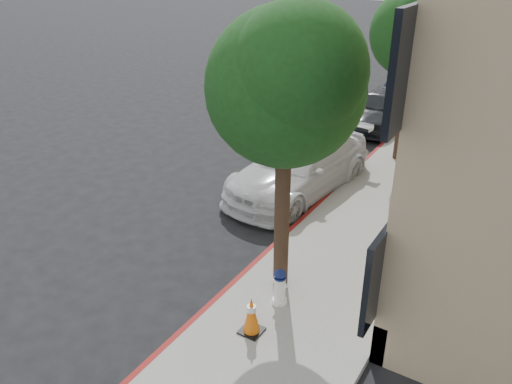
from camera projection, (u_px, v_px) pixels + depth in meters
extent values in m
plane|color=black|center=(221.00, 214.00, 13.31)|extent=(120.00, 120.00, 0.00)
cube|color=gray|center=(446.00, 130.00, 19.26)|extent=(3.20, 50.00, 0.15)
cube|color=maroon|center=(406.00, 123.00, 19.98)|extent=(0.12, 50.00, 0.15)
cylinder|color=black|center=(282.00, 213.00, 9.63)|extent=(0.30, 0.30, 3.30)
sphere|color=#163B13|center=(285.00, 88.00, 8.55)|extent=(2.80, 2.80, 2.80)
sphere|color=#163B13|center=(299.00, 70.00, 7.95)|extent=(2.24, 2.24, 2.24)
sphere|color=#163B13|center=(276.00, 98.00, 9.07)|extent=(2.10, 2.10, 2.10)
cylinder|color=black|center=(403.00, 111.00, 15.78)|extent=(0.30, 0.30, 3.19)
sphere|color=#163B13|center=(414.00, 33.00, 14.72)|extent=(2.60, 2.60, 2.60)
sphere|color=#163B13|center=(427.00, 21.00, 14.13)|extent=(2.08, 2.08, 2.08)
sphere|color=#163B13|center=(404.00, 41.00, 15.25)|extent=(1.95, 1.95, 1.95)
cylinder|color=black|center=(457.00, 63.00, 21.86)|extent=(0.30, 0.30, 3.41)
sphere|color=#163B13|center=(468.00, 2.00, 20.75)|extent=(3.00, 3.00, 3.00)
sphere|color=#163B13|center=(459.00, 8.00, 21.28)|extent=(2.25, 2.25, 2.25)
imported|color=white|center=(300.00, 166.00, 14.29)|extent=(2.84, 5.62, 1.57)
cube|color=black|center=(301.00, 138.00, 13.92)|extent=(1.13, 0.41, 0.14)
cube|color=#A50A07|center=(301.00, 136.00, 13.89)|extent=(0.92, 0.33, 0.06)
imported|color=black|center=(381.00, 108.00, 19.49)|extent=(1.92, 4.51, 1.52)
imported|color=#141B33|center=(410.00, 85.00, 22.54)|extent=(2.06, 4.96, 1.59)
cylinder|color=white|center=(279.00, 301.00, 9.76)|extent=(0.29, 0.29, 0.09)
cylinder|color=white|center=(280.00, 288.00, 9.62)|extent=(0.22, 0.22, 0.51)
ellipsoid|color=navy|center=(280.00, 274.00, 9.47)|extent=(0.24, 0.24, 0.17)
cylinder|color=white|center=(280.00, 283.00, 9.57)|extent=(0.32, 0.10, 0.09)
cylinder|color=white|center=(280.00, 283.00, 9.57)|extent=(0.10, 0.17, 0.09)
cube|color=black|center=(252.00, 330.00, 9.04)|extent=(0.40, 0.40, 0.03)
cone|color=orange|center=(251.00, 314.00, 8.87)|extent=(0.31, 0.31, 0.72)
cylinder|color=white|center=(251.00, 309.00, 8.82)|extent=(0.16, 0.16, 0.11)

